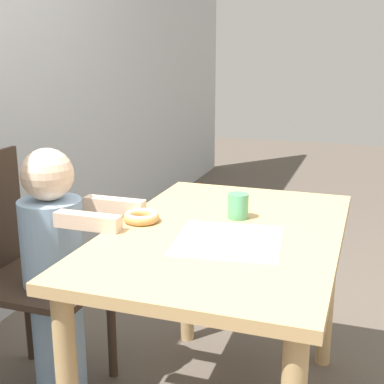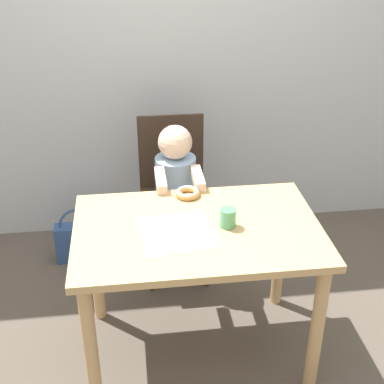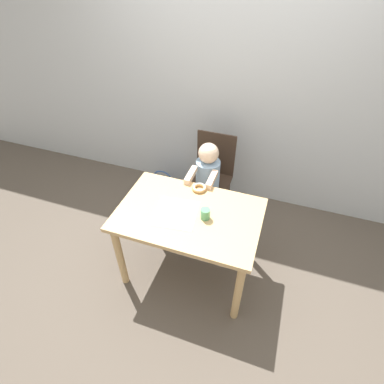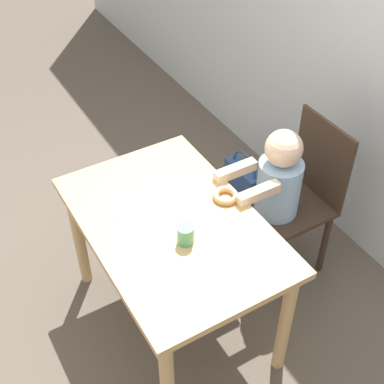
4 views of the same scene
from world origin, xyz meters
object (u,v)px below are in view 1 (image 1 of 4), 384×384
object	(u,v)px
chair	(25,274)
cup	(238,206)
child_figure	(56,273)
donut	(141,217)

from	to	relation	value
chair	cup	world-z (taller)	chair
child_figure	cup	xyz separation A→B (m)	(0.17, -0.63, 0.27)
chair	cup	distance (m)	0.84
child_figure	cup	size ratio (longest dim) A/B	11.02
cup	donut	bearing A→B (deg)	115.81
child_figure	cup	bearing A→B (deg)	-74.94
chair	donut	size ratio (longest dim) A/B	7.50
donut	cup	xyz separation A→B (m)	(0.14, -0.30, 0.03)
chair	child_figure	size ratio (longest dim) A/B	0.96
chair	cup	xyz separation A→B (m)	(0.17, -0.77, 0.29)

